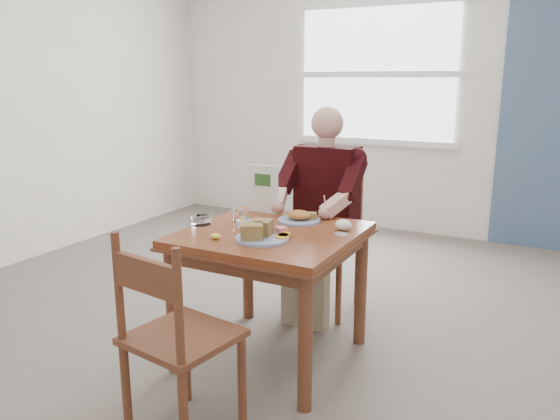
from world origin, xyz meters
The scene contains 16 objects.
floor centered at (0.00, 0.00, 0.00)m, with size 6.00×6.00×0.00m, color #665D52.
wall_back centered at (0.00, 3.00, 1.40)m, with size 5.50×5.50×0.00m, color white.
lemon_wedge centered at (-0.18, -0.27, 0.77)m, with size 0.05×0.04×0.03m, color #FFF835.
napkin centered at (0.34, 0.19, 0.78)m, with size 0.09×0.08×0.06m, color white.
metal_dish centered at (0.37, 0.09, 0.76)m, with size 0.08×0.08×0.01m, color silver.
window centered at (-0.40, 2.97, 1.60)m, with size 1.72×0.04×1.42m.
table centered at (0.00, 0.00, 0.64)m, with size 0.92×0.92×0.75m.
chair_far centered at (0.00, 0.80, 0.48)m, with size 0.42×0.42×0.95m.
chair_near centered at (-0.02, -0.83, 0.48)m, with size 0.48×0.48×0.95m.
diner centered at (0.00, 0.71, 0.81)m, with size 0.53×0.56×1.39m.
near_plate centered at (0.03, -0.17, 0.78)m, with size 0.37×0.37×0.09m.
far_plate centered at (0.05, 0.25, 0.77)m, with size 0.32×0.32×0.07m.
caddy centered at (-0.16, -0.02, 0.77)m, with size 0.09×0.09×0.06m.
shakers centered at (-0.26, 0.08, 0.79)m, with size 0.08×0.05×0.07m.
creamer centered at (-0.42, -0.07, 0.78)m, with size 0.13×0.13×0.05m.
menu centered at (-0.25, 0.35, 0.90)m, with size 0.20×0.03×0.30m.
Camera 1 is at (1.37, -2.52, 1.56)m, focal length 35.00 mm.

